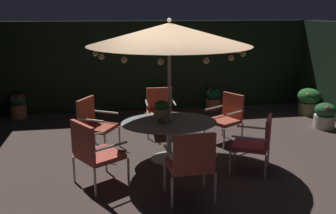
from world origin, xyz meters
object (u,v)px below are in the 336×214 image
Objects in this scene: patio_chair_south at (227,115)px; patio_chair_north at (94,121)px; patio_chair_southeast at (257,140)px; potted_plant_back_center at (18,106)px; patio_chair_northeast at (93,150)px; potted_plant_back_right at (160,100)px; potted_plant_back_left at (325,115)px; patio_chair_southwest at (160,108)px; patio_chair_east at (191,161)px; centerpiece_planter at (162,110)px; potted_plant_left_far at (309,100)px; patio_umbrella at (169,34)px; patio_dining_table at (169,129)px; potted_plant_right_far at (213,99)px.

patio_chair_north is at bearing 179.95° from patio_chair_south.
patio_chair_southeast reaches higher than potted_plant_back_center.
patio_chair_northeast is 4.25m from potted_plant_back_right.
patio_chair_southeast is (2.64, -1.47, -0.02)m from patio_chair_north.
patio_chair_southeast is at bearing 1.89° from patio_chair_northeast.
patio_chair_northeast is 1.78× the size of potted_plant_back_left.
potted_plant_back_right is (1.59, 3.94, -0.23)m from patio_chair_northeast.
patio_chair_southwest is at bearing 28.89° from patio_chair_north.
patio_chair_north is 2.63m from patio_chair_south.
patio_chair_south is (2.60, 1.56, -0.02)m from patio_chair_northeast.
patio_chair_northeast is 3.03m from patio_chair_south.
centerpiece_planter is at bearing 97.27° from patio_chair_east.
potted_plant_left_far is 1.16× the size of potted_plant_back_left.
patio_chair_east is (0.04, -1.51, -1.60)m from patio_umbrella.
patio_dining_table is at bearing -150.41° from patio_chair_south.
patio_chair_southeast reaches higher than potted_plant_right_far.
patio_chair_north is 3.94m from potted_plant_right_far.
potted_plant_left_far is (3.71, -0.78, 0.01)m from potted_plant_back_right.
patio_chair_east is at bearing -119.36° from patio_chair_south.
potted_plant_right_far is (3.07, 2.46, -0.27)m from patio_chair_north.
patio_umbrella reaches higher than potted_plant_back_center.
potted_plant_back_center is 7.26m from potted_plant_back_left.
potted_plant_back_center is (-3.25, 4.74, -0.29)m from patio_chair_east.
patio_chair_northeast is 4.48m from potted_plant_back_center.
patio_chair_east is at bearing -88.38° from patio_umbrella.
centerpiece_planter is at bearing -97.98° from potted_plant_back_right.
potted_plant_left_far is (3.97, 3.86, -0.25)m from patio_chair_east.
patio_umbrella is 4.93m from potted_plant_back_center.
potted_plant_left_far is (4.15, 2.41, -0.59)m from centerpiece_planter.
potted_plant_back_left is (3.46, -1.90, -0.05)m from potted_plant_back_right.
patio_chair_northeast is 1.50m from patio_chair_east.
patio_chair_southwest is 4.04m from potted_plant_left_far.
patio_chair_northeast is 6.17m from potted_plant_left_far.
potted_plant_back_right is 1.17× the size of potted_plant_back_left.
potted_plant_left_far is at bearing 30.33° from patio_umbrella.
patio_chair_southeast is 1.40× the size of potted_plant_back_right.
potted_plant_right_far is (1.45, 0.08, -0.06)m from potted_plant_back_right.
patio_chair_northeast is 0.99× the size of patio_chair_east.
patio_dining_table is 3.05× the size of potted_plant_right_far.
centerpiece_planter is 1.48m from patio_chair_north.
patio_umbrella is 1.26m from centerpiece_planter.
potted_plant_back_center is at bearing 134.83° from patio_dining_table.
patio_chair_east is at bearing -55.54° from potted_plant_back_center.
patio_chair_east is at bearing -93.22° from potted_plant_back_right.
patio_dining_table is 1.51m from patio_chair_south.
patio_dining_table is at bearing -11.25° from patio_umbrella.
patio_umbrella is 2.20m from patio_chair_east.
patio_chair_northeast is at bearing -149.21° from potted_plant_left_far.
potted_plant_left_far reaches higher than potted_plant_right_far.
potted_plant_back_left is (3.72, 2.73, -0.31)m from patio_chair_east.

